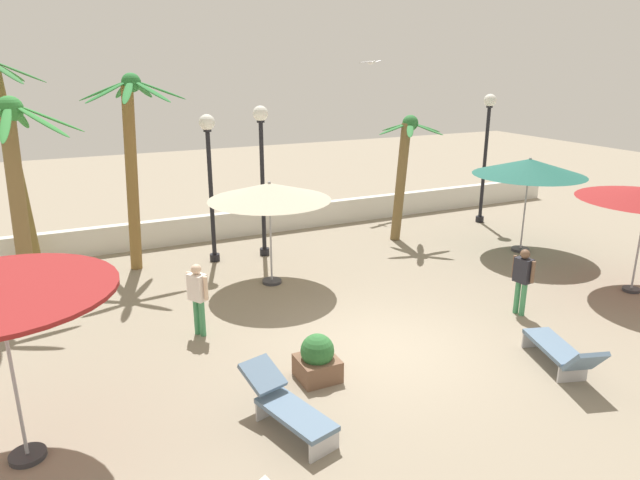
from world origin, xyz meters
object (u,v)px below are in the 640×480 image
object	(u,v)px
patio_umbrella_3	(529,167)
planter	(317,359)
guest_0	(198,293)
lamp_post_0	(209,164)
seagull_0	(371,62)
palm_tree_3	(16,176)
lamp_post_1	(487,139)
patio_umbrella_2	(269,192)
palm_tree_0	(404,162)
palm_tree_2	(132,149)
lounge_chair_0	(562,351)
guest_1	(523,276)
lamp_post_2	(262,158)
palm_tree_1	(7,139)
lounge_chair_2	(286,404)

from	to	relation	value
patio_umbrella_3	planter	distance (m)	9.63
guest_0	lamp_post_0	bearing A→B (deg)	71.03
seagull_0	palm_tree_3	bearing A→B (deg)	-158.14
lamp_post_1	seagull_0	size ratio (longest dim) A/B	3.95
patio_umbrella_2	palm_tree_0	size ratio (longest dim) A/B	0.78
patio_umbrella_2	palm_tree_2	distance (m)	3.92
lounge_chair_0	guest_1	size ratio (longest dim) A/B	1.29
patio_umbrella_3	lounge_chair_0	world-z (taller)	patio_umbrella_3
patio_umbrella_2	guest_0	world-z (taller)	patio_umbrella_2
palm_tree_3	lounge_chair_0	distance (m)	11.82
lamp_post_0	lounge_chair_0	bearing A→B (deg)	-64.48
lamp_post_2	guest_0	world-z (taller)	lamp_post_2
planter	guest_1	bearing A→B (deg)	5.65
patio_umbrella_2	lounge_chair_0	world-z (taller)	patio_umbrella_2
palm_tree_3	seagull_0	xyz separation A→B (m)	(11.70, 4.69, 2.38)
palm_tree_2	lamp_post_0	bearing A→B (deg)	-9.44
lamp_post_0	guest_0	world-z (taller)	lamp_post_0
lamp_post_2	planter	distance (m)	7.40
patio_umbrella_2	lamp_post_1	world-z (taller)	lamp_post_1
palm_tree_1	palm_tree_2	bearing A→B (deg)	-20.38
patio_umbrella_2	palm_tree_3	xyz separation A→B (m)	(-5.45, 1.26, 0.63)
palm_tree_2	guest_1	world-z (taller)	palm_tree_2
patio_umbrella_2	lamp_post_1	bearing A→B (deg)	14.78
patio_umbrella_2	lounge_chair_2	size ratio (longest dim) A/B	1.57
patio_umbrella_3	lamp_post_1	distance (m)	3.26
palm_tree_3	lamp_post_2	distance (m)	6.11
guest_0	planter	xyz separation A→B (m)	(1.47, -2.58, -0.55)
lamp_post_1	lamp_post_2	size ratio (longest dim) A/B	1.03
palm_tree_3	planter	size ratio (longest dim) A/B	5.56
palm_tree_0	palm_tree_3	xyz separation A→B (m)	(-10.55, -0.56, 0.55)
lounge_chair_0	guest_1	bearing A→B (deg)	63.19
palm_tree_2	palm_tree_3	distance (m)	2.99
palm_tree_0	planter	xyz separation A→B (m)	(-5.99, -6.48, -2.08)
palm_tree_0	lounge_chair_2	world-z (taller)	palm_tree_0
palm_tree_2	guest_1	distance (m)	10.08
lamp_post_1	lounge_chair_2	bearing A→B (deg)	-142.93
lounge_chair_2	lamp_post_1	bearing A→B (deg)	37.07
lamp_post_0	palm_tree_3	bearing A→B (deg)	-167.47
lamp_post_0	guest_0	distance (m)	4.96
guest_1	lounge_chair_0	bearing A→B (deg)	-116.81
lamp_post_1	lamp_post_2	world-z (taller)	lamp_post_1
patio_umbrella_3	lounge_chair_2	bearing A→B (deg)	-152.55
palm_tree_3	lamp_post_1	world-z (taller)	palm_tree_3
palm_tree_2	guest_0	bearing A→B (deg)	-84.74
palm_tree_0	lamp_post_1	bearing A→B (deg)	7.49
lamp_post_1	planter	world-z (taller)	lamp_post_1
lamp_post_2	seagull_0	world-z (taller)	seagull_0
palm_tree_2	seagull_0	xyz separation A→B (m)	(9.04, 3.35, 2.14)
palm_tree_0	lamp_post_0	distance (m)	5.99
patio_umbrella_3	palm_tree_2	bearing A→B (deg)	162.15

